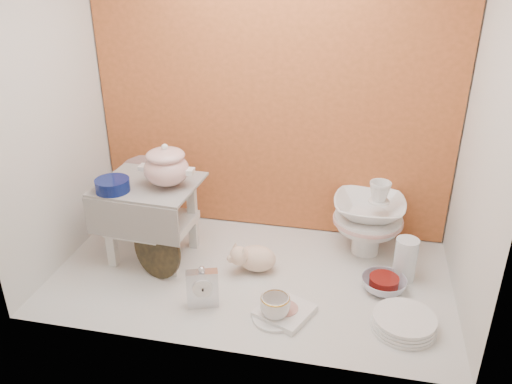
{
  "coord_description": "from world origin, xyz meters",
  "views": [
    {
      "loc": [
        0.44,
        -1.93,
        1.38
      ],
      "look_at": [
        0.02,
        0.02,
        0.42
      ],
      "focal_mm": 36.28,
      "sensor_mm": 36.0,
      "label": 1
    }
  ],
  "objects_px": {
    "blue_white_vase": "(150,203)",
    "mantel_clock": "(202,287)",
    "step_stool": "(152,220)",
    "soup_tureen": "(166,165)",
    "dinner_plate_stack": "(404,322)",
    "gold_rim_teacup": "(275,306)",
    "porcelain_tower": "(368,217)",
    "floral_platter": "(145,187)",
    "plush_pig": "(257,258)",
    "crystal_bowl": "(384,284)"
  },
  "relations": [
    {
      "from": "floral_platter",
      "to": "gold_rim_teacup",
      "type": "bearing_deg",
      "value": -40.2
    },
    {
      "from": "blue_white_vase",
      "to": "mantel_clock",
      "type": "height_order",
      "value": "blue_white_vase"
    },
    {
      "from": "step_stool",
      "to": "plush_pig",
      "type": "xyz_separation_m",
      "value": [
        0.51,
        -0.02,
        -0.13
      ]
    },
    {
      "from": "mantel_clock",
      "to": "plush_pig",
      "type": "relative_size",
      "value": 0.83
    },
    {
      "from": "soup_tureen",
      "to": "porcelain_tower",
      "type": "xyz_separation_m",
      "value": [
        0.91,
        0.26,
        -0.3
      ]
    },
    {
      "from": "crystal_bowl",
      "to": "soup_tureen",
      "type": "bearing_deg",
      "value": 177.18
    },
    {
      "from": "mantel_clock",
      "to": "crystal_bowl",
      "type": "bearing_deg",
      "value": 0.83
    },
    {
      "from": "mantel_clock",
      "to": "floral_platter",
      "type": "bearing_deg",
      "value": 108.68
    },
    {
      "from": "porcelain_tower",
      "to": "soup_tureen",
      "type": "bearing_deg",
      "value": -164.05
    },
    {
      "from": "dinner_plate_stack",
      "to": "blue_white_vase",
      "type": "bearing_deg",
      "value": 155.36
    },
    {
      "from": "crystal_bowl",
      "to": "plush_pig",
      "type": "bearing_deg",
      "value": 176.66
    },
    {
      "from": "step_stool",
      "to": "blue_white_vase",
      "type": "height_order",
      "value": "step_stool"
    },
    {
      "from": "blue_white_vase",
      "to": "gold_rim_teacup",
      "type": "xyz_separation_m",
      "value": [
        0.8,
        -0.65,
        -0.06
      ]
    },
    {
      "from": "step_stool",
      "to": "porcelain_tower",
      "type": "xyz_separation_m",
      "value": [
        1.0,
        0.25,
        -0.0
      ]
    },
    {
      "from": "soup_tureen",
      "to": "floral_platter",
      "type": "xyz_separation_m",
      "value": [
        -0.29,
        0.38,
        -0.31
      ]
    },
    {
      "from": "mantel_clock",
      "to": "dinner_plate_stack",
      "type": "distance_m",
      "value": 0.82
    },
    {
      "from": "gold_rim_teacup",
      "to": "porcelain_tower",
      "type": "bearing_deg",
      "value": 59.89
    },
    {
      "from": "mantel_clock",
      "to": "gold_rim_teacup",
      "type": "bearing_deg",
      "value": -22.77
    },
    {
      "from": "floral_platter",
      "to": "dinner_plate_stack",
      "type": "distance_m",
      "value": 1.53
    },
    {
      "from": "soup_tureen",
      "to": "mantel_clock",
      "type": "xyz_separation_m",
      "value": [
        0.25,
        -0.32,
        -0.4
      ]
    },
    {
      "from": "step_stool",
      "to": "mantel_clock",
      "type": "xyz_separation_m",
      "value": [
        0.35,
        -0.33,
        -0.1
      ]
    },
    {
      "from": "blue_white_vase",
      "to": "porcelain_tower",
      "type": "bearing_deg",
      "value": -2.55
    },
    {
      "from": "gold_rim_teacup",
      "to": "dinner_plate_stack",
      "type": "bearing_deg",
      "value": 5.35
    },
    {
      "from": "dinner_plate_stack",
      "to": "crystal_bowl",
      "type": "xyz_separation_m",
      "value": [
        -0.08,
        0.24,
        0.0
      ]
    },
    {
      "from": "floral_platter",
      "to": "porcelain_tower",
      "type": "relative_size",
      "value": 0.93
    },
    {
      "from": "crystal_bowl",
      "to": "porcelain_tower",
      "type": "height_order",
      "value": "porcelain_tower"
    },
    {
      "from": "mantel_clock",
      "to": "porcelain_tower",
      "type": "height_order",
      "value": "porcelain_tower"
    },
    {
      "from": "gold_rim_teacup",
      "to": "dinner_plate_stack",
      "type": "xyz_separation_m",
      "value": [
        0.51,
        0.05,
        -0.03
      ]
    },
    {
      "from": "soup_tureen",
      "to": "crystal_bowl",
      "type": "height_order",
      "value": "soup_tureen"
    },
    {
      "from": "mantel_clock",
      "to": "step_stool",
      "type": "bearing_deg",
      "value": 117.7
    },
    {
      "from": "crystal_bowl",
      "to": "gold_rim_teacup",
      "type": "bearing_deg",
      "value": -146.27
    },
    {
      "from": "gold_rim_teacup",
      "to": "step_stool",
      "type": "bearing_deg",
      "value": 152.2
    },
    {
      "from": "floral_platter",
      "to": "blue_white_vase",
      "type": "relative_size",
      "value": 1.47
    },
    {
      "from": "soup_tureen",
      "to": "dinner_plate_stack",
      "type": "bearing_deg",
      "value": -15.17
    },
    {
      "from": "soup_tureen",
      "to": "blue_white_vase",
      "type": "xyz_separation_m",
      "value": [
        -0.24,
        0.31,
        -0.37
      ]
    },
    {
      "from": "blue_white_vase",
      "to": "porcelain_tower",
      "type": "xyz_separation_m",
      "value": [
        1.15,
        -0.05,
        0.07
      ]
    },
    {
      "from": "gold_rim_teacup",
      "to": "porcelain_tower",
      "type": "xyz_separation_m",
      "value": [
        0.35,
        0.6,
        0.13
      ]
    },
    {
      "from": "step_stool",
      "to": "plush_pig",
      "type": "distance_m",
      "value": 0.53
    },
    {
      "from": "crystal_bowl",
      "to": "porcelain_tower",
      "type": "distance_m",
      "value": 0.36
    },
    {
      "from": "soup_tureen",
      "to": "dinner_plate_stack",
      "type": "distance_m",
      "value": 1.2
    },
    {
      "from": "mantel_clock",
      "to": "gold_rim_teacup",
      "type": "relative_size",
      "value": 1.55
    },
    {
      "from": "soup_tureen",
      "to": "gold_rim_teacup",
      "type": "bearing_deg",
      "value": -31.08
    },
    {
      "from": "step_stool",
      "to": "crystal_bowl",
      "type": "bearing_deg",
      "value": 0.43
    },
    {
      "from": "soup_tureen",
      "to": "porcelain_tower",
      "type": "relative_size",
      "value": 0.63
    },
    {
      "from": "plush_pig",
      "to": "porcelain_tower",
      "type": "relative_size",
      "value": 0.59
    },
    {
      "from": "floral_platter",
      "to": "dinner_plate_stack",
      "type": "height_order",
      "value": "floral_platter"
    },
    {
      "from": "floral_platter",
      "to": "dinner_plate_stack",
      "type": "xyz_separation_m",
      "value": [
        1.36,
        -0.67,
        -0.15
      ]
    },
    {
      "from": "floral_platter",
      "to": "gold_rim_teacup",
      "type": "height_order",
      "value": "floral_platter"
    },
    {
      "from": "step_stool",
      "to": "blue_white_vase",
      "type": "bearing_deg",
      "value": 118.65
    },
    {
      "from": "plush_pig",
      "to": "gold_rim_teacup",
      "type": "distance_m",
      "value": 0.35
    }
  ]
}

